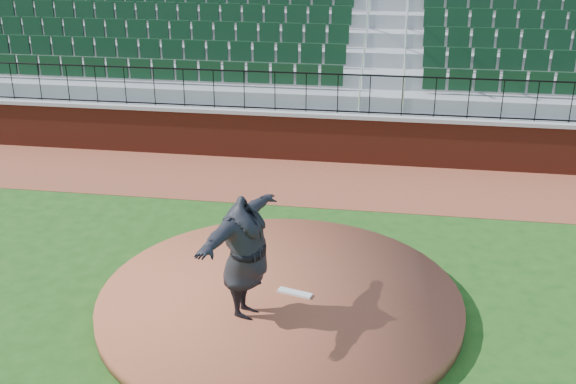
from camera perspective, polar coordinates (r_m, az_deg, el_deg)
name	(u,v)px	position (r m, az deg, el deg)	size (l,w,h in m)	color
ground	(274,295)	(11.76, -1.16, -8.63)	(90.00, 90.00, 0.00)	#1E4B15
warning_track	(313,181)	(16.57, 2.12, 0.89)	(34.00, 3.20, 0.01)	brown
field_wall	(321,138)	(17.87, 2.78, 4.51)	(34.00, 0.35, 1.20)	maroon
wall_cap	(321,114)	(17.69, 2.82, 6.52)	(34.00, 0.45, 0.10)	#B7B7B7
wall_railing	(322,93)	(17.55, 2.85, 8.24)	(34.00, 0.05, 1.00)	black
seating_stands	(333,53)	(20.09, 3.76, 11.47)	(34.00, 5.10, 4.60)	gray
concourse_wall	(341,23)	(22.77, 4.49, 13.87)	(34.00, 0.50, 5.50)	maroon
pitchers_mound	(280,300)	(11.38, -0.68, -9.02)	(5.95, 5.95, 0.25)	brown
pitching_rubber	(295,293)	(11.30, 0.58, -8.42)	(0.58, 0.15, 0.04)	silver
pitcher	(245,257)	(10.30, -3.60, -5.48)	(2.45, 0.67, 2.00)	black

